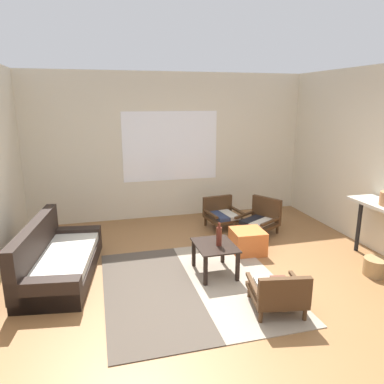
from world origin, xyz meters
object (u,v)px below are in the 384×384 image
at_px(coffee_table, 215,250).
at_px(armchair_striped_foreground, 278,292).
at_px(glass_bottle, 219,236).
at_px(wicker_basket, 376,267).
at_px(ottoman_orange, 248,241).
at_px(armchair_corner, 261,218).
at_px(armchair_by_window, 222,213).
at_px(couch, 57,260).

xyz_separation_m(coffee_table, armchair_striped_foreground, (0.37, -1.02, -0.09)).
distance_m(coffee_table, glass_bottle, 0.22).
height_order(coffee_table, wicker_basket, coffee_table).
bearing_deg(coffee_table, glass_bottle, -43.15).
height_order(ottoman_orange, glass_bottle, glass_bottle).
bearing_deg(wicker_basket, armchair_corner, 112.93).
relative_size(ottoman_orange, glass_bottle, 1.52).
relative_size(armchair_corner, glass_bottle, 2.55).
xyz_separation_m(coffee_table, armchair_by_window, (0.69, 1.68, -0.07)).
distance_m(coffee_table, armchair_striped_foreground, 1.09).
relative_size(coffee_table, armchair_corner, 0.81).
bearing_deg(couch, armchair_striped_foreground, -32.36).
distance_m(armchair_striped_foreground, glass_bottle, 1.08).
xyz_separation_m(armchair_striped_foreground, glass_bottle, (-0.33, 0.98, 0.30)).
bearing_deg(ottoman_orange, wicker_basket, -39.60).
bearing_deg(coffee_table, ottoman_orange, 37.33).
height_order(couch, armchair_by_window, couch).
xyz_separation_m(armchair_by_window, armchair_striped_foreground, (-0.32, -2.69, -0.02)).
xyz_separation_m(armchair_striped_foreground, ottoman_orange, (0.32, 1.54, -0.06)).
xyz_separation_m(coffee_table, ottoman_orange, (0.69, 0.52, -0.15)).
distance_m(armchair_by_window, armchair_corner, 0.69).
xyz_separation_m(couch, armchair_by_window, (2.66, 1.21, 0.04)).
relative_size(couch, armchair_striped_foreground, 2.81).
relative_size(coffee_table, armchair_by_window, 0.99).
height_order(armchair_striped_foreground, ottoman_orange, armchair_striped_foreground).
height_order(armchair_by_window, wicker_basket, armchair_by_window).
relative_size(coffee_table, wicker_basket, 1.99).
bearing_deg(armchair_by_window, glass_bottle, -110.78).
bearing_deg(armchair_striped_foreground, ottoman_orange, 78.30).
distance_m(armchair_striped_foreground, wicker_basket, 1.71).
bearing_deg(couch, coffee_table, -13.32).
bearing_deg(armchair_striped_foreground, armchair_corner, 69.04).
xyz_separation_m(armchair_by_window, armchair_corner, (0.55, -0.42, -0.00)).
bearing_deg(armchair_by_window, coffee_table, -112.37).
height_order(armchair_corner, glass_bottle, glass_bottle).
distance_m(glass_bottle, wicker_basket, 2.08).
distance_m(coffee_table, wicker_basket, 2.10).
bearing_deg(couch, armchair_by_window, 24.46).
height_order(couch, armchair_striped_foreground, couch).
bearing_deg(armchair_by_window, ottoman_orange, -90.14).
xyz_separation_m(ottoman_orange, wicker_basket, (1.32, -1.09, -0.06)).
bearing_deg(armchair_by_window, wicker_basket, -59.58).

